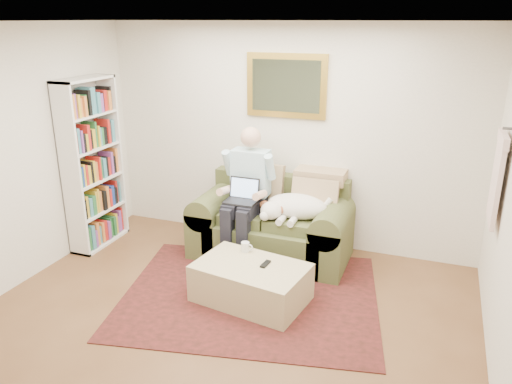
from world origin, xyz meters
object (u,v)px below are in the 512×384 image
Objects in this scene: laptop at (242,195)px; bookshelf at (92,164)px; seated_man at (245,196)px; coffee_mug at (245,247)px; sleeping_dog at (297,206)px; ottoman at (251,283)px; sofa at (272,230)px.

bookshelf is (-1.82, -0.19, 0.22)m from laptop.
coffee_mug is at bearing -68.02° from seated_man.
coffee_mug is (-0.34, -0.67, -0.25)m from sleeping_dog.
coffee_mug is 2.17m from bookshelf.
ottoman is 10.51× the size of coffee_mug.
laptop is at bearing -138.98° from sofa.
sofa is 2.43× the size of sleeping_dog.
bookshelf is at bearing -172.25° from sleeping_dog.
seated_man is at bearing 111.98° from coffee_mug.
ottoman is at bearing -62.92° from laptop.
laptop is 0.68m from coffee_mug.
seated_man is 1.42× the size of ottoman.
sleeping_dog is at bearing -15.74° from sofa.
sleeping_dog reaches higher than coffee_mug.
sofa is 0.89× the size of bookshelf.
laptop is 3.45× the size of coffee_mug.
seated_man is at bearing 90.00° from laptop.
seated_man is 2.04× the size of sleeping_dog.
sofa is 1.04m from ottoman.
laptop is 0.61m from sleeping_dog.
laptop reaches higher than ottoman.
seated_man is 0.08m from laptop.
sofa is at bearing 11.30° from bookshelf.
coffee_mug is at bearing -65.49° from laptop.
laptop is 1.07m from ottoman.
laptop reaches higher than coffee_mug.
laptop is 0.33× the size of ottoman.
coffee_mug is (-0.16, 0.26, 0.24)m from ottoman.
coffee_mug is (0.24, -0.53, -0.35)m from laptop.
sofa is 2.24m from bookshelf.
laptop is 1.85m from bookshelf.
laptop reaches higher than sofa.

